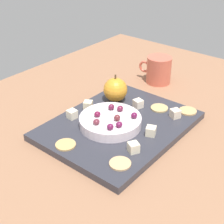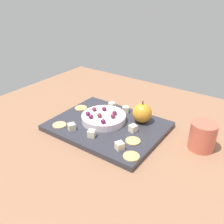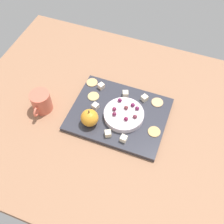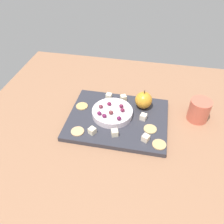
# 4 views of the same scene
# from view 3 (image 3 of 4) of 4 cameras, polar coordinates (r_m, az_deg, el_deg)

# --- Properties ---
(table) EXTENTS (1.17, 0.94, 0.03)m
(table) POSITION_cam_3_polar(r_m,az_deg,el_deg) (1.12, -0.52, -1.07)
(table) COLOR #97694C
(table) RESTS_ON ground
(platter) EXTENTS (0.37, 0.29, 0.02)m
(platter) POSITION_cam_3_polar(r_m,az_deg,el_deg) (1.09, 1.41, -0.49)
(platter) COLOR #31313B
(platter) RESTS_ON table
(serving_dish) EXTENTS (0.15, 0.15, 0.02)m
(serving_dish) POSITION_cam_3_polar(r_m,az_deg,el_deg) (1.07, 2.43, -0.56)
(serving_dish) COLOR white
(serving_dish) RESTS_ON platter
(apple_whole) EXTENTS (0.07, 0.07, 0.07)m
(apple_whole) POSITION_cam_3_polar(r_m,az_deg,el_deg) (1.04, -4.60, -1.20)
(apple_whole) COLOR orange
(apple_whole) RESTS_ON platter
(apple_stem) EXTENTS (0.01, 0.01, 0.01)m
(apple_stem) POSITION_cam_3_polar(r_m,az_deg,el_deg) (1.00, -4.74, 0.07)
(apple_stem) COLOR brown
(apple_stem) RESTS_ON apple_whole
(cheese_cube_0) EXTENTS (0.03, 0.03, 0.02)m
(cheese_cube_0) POSITION_cam_3_polar(r_m,az_deg,el_deg) (1.16, -2.21, 5.30)
(cheese_cube_0) COLOR #F9E1C3
(cheese_cube_0) RESTS_ON platter
(cheese_cube_1) EXTENTS (0.02, 0.02, 0.02)m
(cheese_cube_1) POSITION_cam_3_polar(r_m,az_deg,el_deg) (1.01, 2.39, -5.45)
(cheese_cube_1) COLOR white
(cheese_cube_1) RESTS_ON platter
(cheese_cube_2) EXTENTS (0.03, 0.03, 0.02)m
(cheese_cube_2) POSITION_cam_3_polar(r_m,az_deg,el_deg) (1.12, 6.64, 2.83)
(cheese_cube_2) COLOR #EFE2C2
(cheese_cube_2) RESTS_ON platter
(cheese_cube_3) EXTENTS (0.03, 0.03, 0.02)m
(cheese_cube_3) POSITION_cam_3_polar(r_m,az_deg,el_deg) (1.10, -3.36, 1.29)
(cheese_cube_3) COLOR #F7E5CD
(cheese_cube_3) RESTS_ON platter
(cheese_cube_4) EXTENTS (0.03, 0.03, 0.02)m
(cheese_cube_4) POSITION_cam_3_polar(r_m,az_deg,el_deg) (1.13, 2.76, 3.72)
(cheese_cube_4) COLOR #F2E5C3
(cheese_cube_4) RESTS_ON platter
(cheese_cube_5) EXTENTS (0.03, 0.03, 0.02)m
(cheese_cube_5) POSITION_cam_3_polar(r_m,az_deg,el_deg) (1.02, -0.83, -4.43)
(cheese_cube_5) COLOR #F8E7BE
(cheese_cube_5) RESTS_ON platter
(cracker_0) EXTENTS (0.05, 0.05, 0.00)m
(cracker_0) POSITION_cam_3_polar(r_m,az_deg,el_deg) (1.13, 9.22, 1.95)
(cracker_0) COLOR tan
(cracker_0) RESTS_ON platter
(cracker_1) EXTENTS (0.05, 0.05, 0.00)m
(cracker_1) POSITION_cam_3_polar(r_m,az_deg,el_deg) (1.05, 8.59, -3.99)
(cracker_1) COLOR tan
(cracker_1) RESTS_ON platter
(cracker_2) EXTENTS (0.05, 0.05, 0.00)m
(cracker_2) POSITION_cam_3_polar(r_m,az_deg,el_deg) (1.19, -4.10, 6.03)
(cracker_2) COLOR tan
(cracker_2) RESTS_ON platter
(cracker_3) EXTENTS (0.05, 0.05, 0.00)m
(cracker_3) POSITION_cam_3_polar(r_m,az_deg,el_deg) (1.14, -3.81, 3.21)
(cracker_3) COLOR tan
(cracker_3) RESTS_ON platter
(grape_0) EXTENTS (0.02, 0.01, 0.01)m
(grape_0) POSITION_cam_3_polar(r_m,az_deg,el_deg) (1.08, 1.60, 2.43)
(grape_0) COLOR #5F1640
(grape_0) RESTS_ON serving_dish
(grape_1) EXTENTS (0.02, 0.01, 0.01)m
(grape_1) POSITION_cam_3_polar(r_m,az_deg,el_deg) (1.07, 5.17, 0.76)
(grape_1) COLOR #631A43
(grape_1) RESTS_ON serving_dish
(grape_2) EXTENTS (0.02, 0.01, 0.01)m
(grape_2) POSITION_cam_3_polar(r_m,az_deg,el_deg) (1.06, 2.89, 0.91)
(grape_2) COLOR maroon
(grape_2) RESTS_ON serving_dish
(grape_3) EXTENTS (0.02, 0.01, 0.01)m
(grape_3) POSITION_cam_3_polar(r_m,az_deg,el_deg) (1.06, 0.48, 0.61)
(grape_3) COLOR maroon
(grape_3) RESTS_ON serving_dish
(grape_4) EXTENTS (0.02, 0.01, 0.01)m
(grape_4) POSITION_cam_3_polar(r_m,az_deg,el_deg) (1.05, 0.49, -0.40)
(grape_4) COLOR maroon
(grape_4) RESTS_ON serving_dish
(grape_5) EXTENTS (0.02, 0.01, 0.01)m
(grape_5) POSITION_cam_3_polar(r_m,az_deg,el_deg) (1.03, 2.88, -1.40)
(grape_5) COLOR maroon
(grape_5) RESTS_ON serving_dish
(grape_6) EXTENTS (0.02, 0.01, 0.01)m
(grape_6) POSITION_cam_3_polar(r_m,az_deg,el_deg) (1.07, 4.27, 1.46)
(grape_6) COLOR #651842
(grape_6) RESTS_ON serving_dish
(grape_7) EXTENTS (0.02, 0.01, 0.01)m
(grape_7) POSITION_cam_3_polar(r_m,az_deg,el_deg) (1.04, 4.72, -0.93)
(grape_7) COLOR maroon
(grape_7) RESTS_ON serving_dish
(cup) EXTENTS (0.08, 0.11, 0.09)m
(cup) POSITION_cam_3_polar(r_m,az_deg,el_deg) (1.12, -14.24, 2.04)
(cup) COLOR #D3624B
(cup) RESTS_ON table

